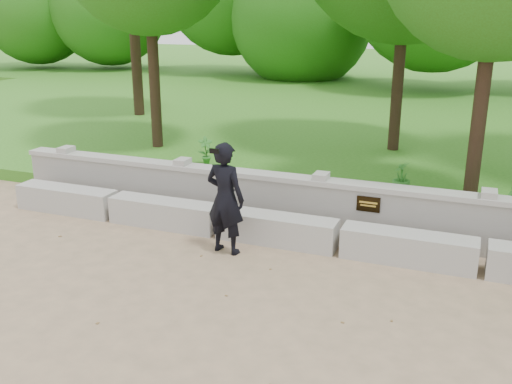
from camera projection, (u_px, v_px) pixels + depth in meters
ground at (302, 311)px, 6.89m from camera, size 80.00×80.00×0.00m
lawn at (424, 114)px, 19.26m from camera, size 40.00×22.00×0.25m
concrete_bench at (340, 238)px, 8.50m from camera, size 11.90×0.45×0.45m
parapet_wall at (351, 209)px, 9.05m from camera, size 12.50×0.35×0.90m
man_main at (225, 198)px, 8.34m from camera, size 0.67×0.60×1.69m
shrub_a at (206, 151)px, 12.41m from camera, size 0.39×0.38×0.62m
shrub_d at (401, 177)px, 10.47m from camera, size 0.35×0.37×0.59m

